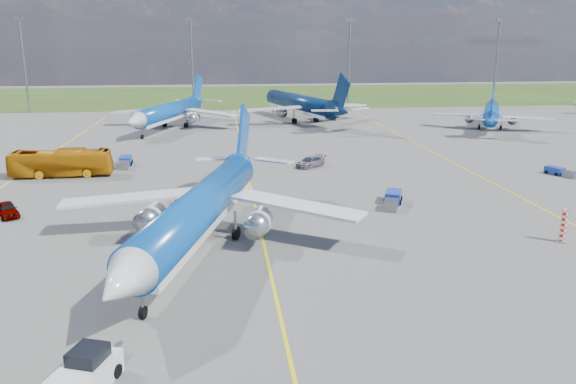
{
  "coord_description": "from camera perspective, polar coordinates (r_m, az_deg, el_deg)",
  "views": [
    {
      "loc": [
        -3.42,
        -35.22,
        17.03
      ],
      "look_at": [
        2.4,
        12.92,
        4.0
      ],
      "focal_mm": 35.0,
      "sensor_mm": 36.0,
      "label": 1
    }
  ],
  "objects": [
    {
      "name": "ground",
      "position": [
        39.27,
        -1.23,
        -10.66
      ],
      "size": [
        400.0,
        400.0,
        0.0
      ],
      "primitive_type": "plane",
      "color": "#5A5A57",
      "rests_on": "ground"
    },
    {
      "name": "grass_strip",
      "position": [
        186.03,
        -5.9,
        9.71
      ],
      "size": [
        400.0,
        80.0,
        0.01
      ],
      "primitive_type": "cube",
      "color": "#2D4719",
      "rests_on": "ground"
    },
    {
      "name": "taxiway_lines",
      "position": [
        65.28,
        -3.5,
        -0.1
      ],
      "size": [
        60.25,
        160.0,
        0.02
      ],
      "color": "yellow",
      "rests_on": "ground"
    },
    {
      "name": "floodlight_masts",
      "position": [
        145.91,
        -1.66,
        13.28
      ],
      "size": [
        202.2,
        0.5,
        22.7
      ],
      "color": "slate",
      "rests_on": "ground"
    },
    {
      "name": "warning_post",
      "position": [
        54.54,
        26.17,
        -3.1
      ],
      "size": [
        0.5,
        0.5,
        3.0
      ],
      "primitive_type": "cylinder",
      "color": "red",
      "rests_on": "ground"
    },
    {
      "name": "bg_jet_nnw",
      "position": [
        116.29,
        -11.85,
        6.3
      ],
      "size": [
        39.52,
        45.17,
        9.93
      ],
      "primitive_type": null,
      "rotation": [
        0.0,
        0.0,
        -0.33
      ],
      "color": "#0B479D",
      "rests_on": "ground"
    },
    {
      "name": "bg_jet_n",
      "position": [
        125.11,
        1.21,
        7.22
      ],
      "size": [
        43.2,
        49.84,
        11.06
      ],
      "primitive_type": null,
      "rotation": [
        0.0,
        0.0,
        3.44
      ],
      "color": "#071E40",
      "rests_on": "ground"
    },
    {
      "name": "bg_jet_ne",
      "position": [
        122.39,
        19.83,
        6.16
      ],
      "size": [
        37.15,
        40.55,
        8.58
      ],
      "primitive_type": null,
      "rotation": [
        0.0,
        0.0,
        2.67
      ],
      "color": "#0B479D",
      "rests_on": "ground"
    },
    {
      "name": "main_airliner",
      "position": [
        48.78,
        -8.72,
        -5.57
      ],
      "size": [
        38.55,
        45.02,
        10.12
      ],
      "primitive_type": null,
      "rotation": [
        0.0,
        0.0,
        -0.26
      ],
      "color": "#0B479D",
      "rests_on": "ground"
    },
    {
      "name": "pushback_tug",
      "position": [
        31.46,
        -20.0,
        -17.01
      ],
      "size": [
        3.49,
        5.96,
        2.0
      ],
      "rotation": [
        0.0,
        0.0,
        -0.35
      ],
      "color": "silver",
      "rests_on": "ground"
    },
    {
      "name": "apron_bus",
      "position": [
        78.63,
        -22.07,
        2.75
      ],
      "size": [
        12.92,
        3.4,
        3.57
      ],
      "primitive_type": "imported",
      "rotation": [
        0.0,
        0.0,
        1.6
      ],
      "color": "#C3760B",
      "rests_on": "ground"
    },
    {
      "name": "service_car_a",
      "position": [
        63.05,
        -26.62,
        -1.58
      ],
      "size": [
        3.58,
        4.57,
        1.46
      ],
      "primitive_type": "imported",
      "rotation": [
        0.0,
        0.0,
        0.51
      ],
      "color": "#999999",
      "rests_on": "ground"
    },
    {
      "name": "service_car_b",
      "position": [
        61.02,
        -9.06,
        -0.67
      ],
      "size": [
        5.14,
        2.51,
        1.41
      ],
      "primitive_type": "imported",
      "rotation": [
        0.0,
        0.0,
        1.61
      ],
      "color": "#999999",
      "rests_on": "ground"
    },
    {
      "name": "service_car_c",
      "position": [
        78.78,
        2.27,
        3.08
      ],
      "size": [
        5.08,
        4.75,
        1.44
      ],
      "primitive_type": "imported",
      "rotation": [
        0.0,
        0.0,
        -0.87
      ],
      "color": "#999999",
      "rests_on": "ground"
    },
    {
      "name": "baggage_tug_w",
      "position": [
        61.37,
        10.56,
        -0.76
      ],
      "size": [
        3.46,
        5.74,
        1.25
      ],
      "rotation": [
        0.0,
        0.0,
        -0.38
      ],
      "color": "#1B3CA5",
      "rests_on": "ground"
    },
    {
      "name": "baggage_tug_c",
      "position": [
        82.5,
        -16.23,
        2.93
      ],
      "size": [
        1.75,
        5.49,
        1.22
      ],
      "rotation": [
        0.0,
        0.0,
        0.06
      ],
      "color": "navy",
      "rests_on": "ground"
    },
    {
      "name": "baggage_tug_e",
      "position": [
        81.87,
        25.91,
        1.84
      ],
      "size": [
        2.84,
        4.49,
        0.99
      ],
      "rotation": [
        0.0,
        0.0,
        0.41
      ],
      "color": "navy",
      "rests_on": "ground"
    }
  ]
}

